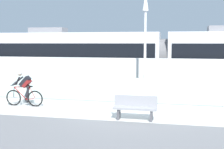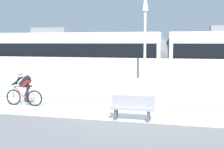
# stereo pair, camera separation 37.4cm
# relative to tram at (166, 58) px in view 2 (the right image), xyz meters

# --- Properties ---
(ground_plane) EXTENTS (200.00, 200.00, 0.00)m
(ground_plane) POSITION_rel_tram_xyz_m (-1.03, -6.85, -1.89)
(ground_plane) COLOR slate
(bike_path_deck) EXTENTS (32.00, 3.20, 0.01)m
(bike_path_deck) POSITION_rel_tram_xyz_m (-1.03, -6.85, -1.89)
(bike_path_deck) COLOR beige
(bike_path_deck) RESTS_ON ground
(glass_parapet) EXTENTS (32.00, 0.05, 1.16)m
(glass_parapet) POSITION_rel_tram_xyz_m (-1.03, -5.00, -1.31)
(glass_parapet) COLOR #ADC6C1
(glass_parapet) RESTS_ON ground
(concrete_barrier_wall) EXTENTS (32.00, 0.36, 2.00)m
(concrete_barrier_wall) POSITION_rel_tram_xyz_m (-1.03, -3.20, -0.89)
(concrete_barrier_wall) COLOR silver
(concrete_barrier_wall) RESTS_ON ground
(tram_rail_near) EXTENTS (32.00, 0.08, 0.01)m
(tram_rail_near) POSITION_rel_tram_xyz_m (-1.03, -0.72, -1.89)
(tram_rail_near) COLOR #595654
(tram_rail_near) RESTS_ON ground
(tram_rail_far) EXTENTS (32.00, 0.08, 0.01)m
(tram_rail_far) POSITION_rel_tram_xyz_m (-1.03, 0.72, -1.89)
(tram_rail_far) COLOR #595654
(tram_rail_far) RESTS_ON ground
(tram) EXTENTS (22.56, 2.54, 3.81)m
(tram) POSITION_rel_tram_xyz_m (0.00, 0.00, 0.00)
(tram) COLOR silver
(tram) RESTS_ON ground
(cyclist_on_bike) EXTENTS (1.77, 0.58, 1.61)m
(cyclist_on_bike) POSITION_rel_tram_xyz_m (-5.84, -6.85, -1.11)
(cyclist_on_bike) COLOR black
(cyclist_on_bike) RESTS_ON ground
(lamp_post_antenna) EXTENTS (0.28, 0.28, 5.20)m
(lamp_post_antenna) POSITION_rel_tram_xyz_m (-0.71, -4.70, 1.40)
(lamp_post_antenna) COLOR gray
(lamp_post_antenna) RESTS_ON ground
(bench) EXTENTS (1.60, 0.45, 0.89)m
(bench) POSITION_rel_tram_xyz_m (-0.71, -8.14, -1.41)
(bench) COLOR gray
(bench) RESTS_ON ground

